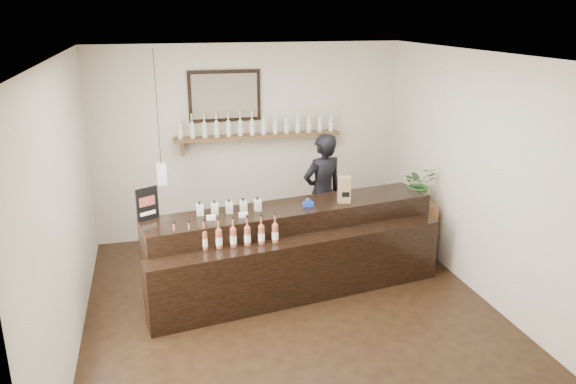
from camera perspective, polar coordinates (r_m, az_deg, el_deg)
The scene contains 10 objects.
ground at distance 6.46m, azimuth 0.41°, elevation -11.93°, with size 5.00×5.00×0.00m, color black.
room_shell at distance 5.80m, azimuth 0.44°, elevation 2.81°, with size 5.00×5.00×5.00m.
back_wall_decor at distance 8.04m, azimuth -4.79°, elevation 7.35°, with size 2.66×0.96×1.69m.
counter at distance 6.78m, azimuth 0.61°, elevation -6.01°, with size 3.60×1.50×1.16m.
promo_sign at distance 6.41m, azimuth -14.11°, elevation -1.17°, with size 0.24×0.15×0.37m.
paper_bag at distance 6.83m, azimuth 5.74°, elevation 0.24°, with size 0.17×0.14×0.32m.
tape_dispenser at distance 6.68m, azimuth 2.07°, elevation -1.17°, with size 0.12×0.05×0.11m.
side_cabinet at distance 7.82m, azimuth 12.83°, elevation -3.63°, with size 0.49×0.61×0.81m.
potted_plant at distance 7.62m, azimuth 13.16°, elevation 0.83°, with size 0.42×0.36×0.47m, color #2B5D25.
shopkeeper at distance 7.67m, azimuth 3.54°, elevation 0.65°, with size 0.69×0.45×1.89m, color black.
Camera 1 is at (-1.40, -5.43, 3.21)m, focal length 35.00 mm.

